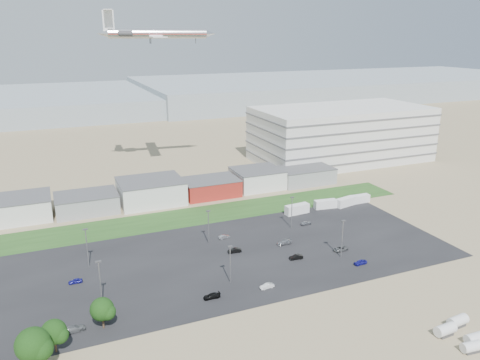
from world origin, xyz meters
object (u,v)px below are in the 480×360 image
parked_car_5 (75,281)px  parked_car_13 (267,286)px  parked_car_11 (224,237)px  parked_car_2 (360,262)px  parked_car_8 (306,223)px  storage_tank_nw (445,329)px  parked_car_10 (74,329)px  box_trailer_a (297,209)px  airliner (158,34)px  parked_car_0 (341,249)px  parked_car_12 (284,242)px  parked_car_1 (296,257)px  parked_car_7 (235,251)px  parked_car_3 (212,296)px

parked_car_5 → parked_car_13: parked_car_13 is taller
parked_car_11 → parked_car_2: bearing=-142.0°
parked_car_8 → storage_tank_nw: bearing=169.8°
parked_car_10 → storage_tank_nw: bearing=-119.2°
box_trailer_a → parked_car_13: 49.77m
airliner → parked_car_0: size_ratio=10.60×
storage_tank_nw → parked_car_10: 74.14m
parked_car_10 → airliner: bearing=-29.2°
parked_car_11 → parked_car_12: 17.64m
storage_tank_nw → parked_car_11: bearing=111.8°
parked_car_2 → parked_car_5: 71.56m
parked_car_0 → parked_car_12: (-12.40, 9.73, 0.04)m
parked_car_1 → parked_car_10: parked_car_10 is taller
parked_car_2 → parked_car_7: parked_car_2 is taller
parked_car_5 → parked_car_12: parked_car_12 is taller
parked_car_0 → parked_car_7: (-27.48, 10.28, 0.01)m
parked_car_5 → parked_car_13: size_ratio=0.95×
box_trailer_a → parked_car_13: box_trailer_a is taller
parked_car_13 → parked_car_7: bearing=175.6°
parked_car_1 → parked_car_3: 28.73m
parked_car_12 → parked_car_13: bearing=-40.5°
airliner → parked_car_1: (13.17, -89.16, -56.91)m
parked_car_12 → storage_tank_nw: bearing=7.7°
airliner → parked_car_12: 99.01m
parked_car_8 → parked_car_1: bearing=136.5°
parked_car_0 → parked_car_12: parked_car_12 is taller
parked_car_0 → parked_car_13: 29.35m
storage_tank_nw → parked_car_8: (3.39, 59.81, -0.71)m
parked_car_11 → parked_car_13: (-0.77, -30.12, 0.01)m
parked_car_8 → parked_car_13: parked_car_8 is taller
parked_car_8 → parked_car_5: bearing=91.2°
parked_car_12 → parked_car_11: bearing=-128.6°
parked_car_10 → parked_car_11: 53.32m
airliner → parked_car_10: bearing=-106.8°
parked_car_5 → parked_car_7: parked_car_7 is taller
parked_car_8 → parked_car_11: bearing=82.7°
parked_car_3 → parked_car_8: bearing=126.6°
parked_car_0 → parked_car_1: bearing=-98.2°
parked_car_13 → airliner: bearing=175.5°
parked_car_7 → parked_car_11: size_ratio=1.10×
box_trailer_a → parked_car_11: bearing=-167.3°
parked_car_7 → parked_car_13: 20.44m
parked_car_8 → parked_car_12: parked_car_12 is taller
parked_car_3 → parked_car_8: parked_car_8 is taller
parked_car_1 → parked_car_11: (-12.90, 19.68, -0.05)m
parked_car_2 → parked_car_5: (-69.09, 18.61, -0.06)m
airliner → parked_car_2: bearing=-67.7°
parked_car_11 → parked_car_3: bearing=149.0°
parked_car_7 → parked_car_10: size_ratio=0.84×
airliner → parked_car_11: bearing=-83.0°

